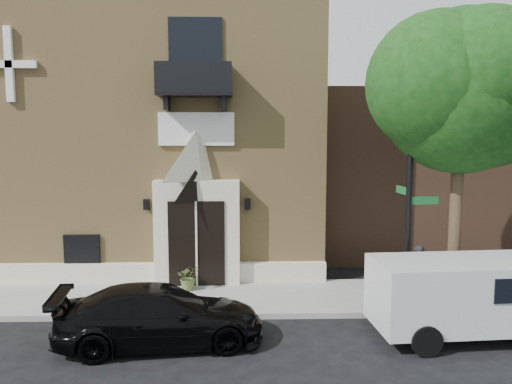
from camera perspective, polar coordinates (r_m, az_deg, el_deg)
ground at (r=13.24m, az=-3.27°, el=-14.37°), size 120.00×120.00×0.00m
sidewalk at (r=14.63m, az=0.91°, el=-11.98°), size 42.00×3.00×0.15m
church at (r=20.59m, az=-11.09°, el=6.19°), size 12.20×11.01×9.30m
neighbour_building at (r=24.36m, az=26.92°, el=2.27°), size 18.00×8.00×6.40m
street_tree_left at (r=13.94m, az=22.68°, el=10.75°), size 4.97×4.38×7.77m
black_sedan at (r=11.78m, az=-10.90°, el=-13.71°), size 4.82×2.42×1.34m
cargo_van at (r=12.91m, az=24.06°, el=-10.62°), size 4.68×2.19×1.86m
street_sign at (r=13.62m, az=17.09°, el=-1.26°), size 0.90×0.88×5.55m
fire_hydrant at (r=14.33m, az=21.34°, el=-11.00°), size 0.42×0.34×0.74m
planter at (r=15.11m, az=-7.69°, el=-9.61°), size 0.81×0.74×0.77m
pedestrian_near at (r=14.68m, az=17.97°, el=-8.77°), size 0.65×0.53×1.56m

